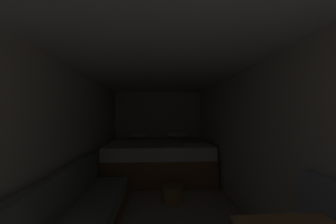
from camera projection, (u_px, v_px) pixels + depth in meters
name	position (u px, v px, depth m)	size (l,w,h in m)	color
ground_plane	(160.00, 219.00, 2.64)	(7.53, 7.53, 0.00)	#B2A893
wall_back	(158.00, 129.00, 5.44)	(2.44, 0.05, 2.01)	beige
wall_left	(69.00, 143.00, 2.58)	(0.05, 5.53, 2.01)	beige
wall_right	(247.00, 142.00, 2.72)	(0.05, 5.53, 2.01)	beige
ceiling_slab	(161.00, 66.00, 2.67)	(2.44, 5.53, 0.05)	white
bed	(159.00, 159.00, 4.50)	(2.22, 1.74, 0.94)	olive
wicker_basket	(172.00, 193.00, 3.17)	(0.35, 0.35, 0.25)	olive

